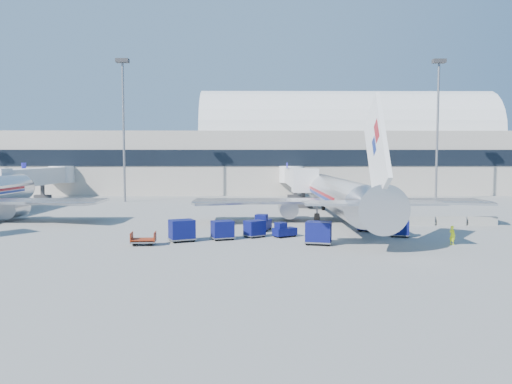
{
  "coord_description": "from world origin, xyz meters",
  "views": [
    {
      "loc": [
        0.42,
        -49.77,
        7.13
      ],
      "look_at": [
        0.85,
        6.0,
        3.23
      ],
      "focal_mm": 35.0,
      "sensor_mm": 36.0,
      "label": 1
    }
  ],
  "objects_px": {
    "jetbridge_near": "(296,177)",
    "mast_west": "(123,109)",
    "tug_right": "(369,225)",
    "mast_east": "(438,109)",
    "barrier_far": "(482,221)",
    "cart_train_b": "(222,230)",
    "ramp_worker": "(452,235)",
    "cart_open_red": "(144,241)",
    "barrier_near": "(420,221)",
    "tug_lead": "(284,230)",
    "cart_solo_near": "(319,232)",
    "airliner_main": "(340,196)",
    "jetbridge_mid": "(36,177)",
    "cart_train_a": "(255,228)",
    "tug_left": "(262,223)",
    "cart_train_c": "(182,230)",
    "barrier_mid": "(451,221)",
    "cart_solo_far": "(400,228)"
  },
  "relations": [
    {
      "from": "jetbridge_near",
      "to": "jetbridge_mid",
      "type": "bearing_deg",
      "value": 180.0
    },
    {
      "from": "barrier_near",
      "to": "cart_solo_far",
      "type": "xyz_separation_m",
      "value": [
        -4.3,
        -7.54,
        0.33
      ]
    },
    {
      "from": "barrier_mid",
      "to": "cart_solo_far",
      "type": "height_order",
      "value": "cart_solo_far"
    },
    {
      "from": "cart_open_red",
      "to": "barrier_near",
      "type": "bearing_deg",
      "value": 19.61
    },
    {
      "from": "cart_solo_far",
      "to": "cart_open_red",
      "type": "bearing_deg",
      "value": -152.03
    },
    {
      "from": "cart_train_a",
      "to": "mast_east",
      "type": "bearing_deg",
      "value": 14.59
    },
    {
      "from": "cart_solo_near",
      "to": "cart_open_red",
      "type": "height_order",
      "value": "cart_solo_near"
    },
    {
      "from": "cart_train_b",
      "to": "ramp_worker",
      "type": "bearing_deg",
      "value": -28.41
    },
    {
      "from": "tug_left",
      "to": "barrier_far",
      "type": "bearing_deg",
      "value": -65.89
    },
    {
      "from": "jetbridge_near",
      "to": "tug_right",
      "type": "height_order",
      "value": "jetbridge_near"
    },
    {
      "from": "airliner_main",
      "to": "barrier_far",
      "type": "xyz_separation_m",
      "value": [
        14.6,
        -2.51,
        -2.48
      ]
    },
    {
      "from": "cart_train_a",
      "to": "tug_left",
      "type": "bearing_deg",
      "value": 43.05
    },
    {
      "from": "barrier_mid",
      "to": "cart_solo_near",
      "type": "bearing_deg",
      "value": -143.36
    },
    {
      "from": "tug_left",
      "to": "cart_solo_near",
      "type": "xyz_separation_m",
      "value": [
        4.43,
        -7.78,
        0.25
      ]
    },
    {
      "from": "barrier_near",
      "to": "mast_east",
      "type": "bearing_deg",
      "value": 66.8
    },
    {
      "from": "tug_left",
      "to": "ramp_worker",
      "type": "xyz_separation_m",
      "value": [
        15.34,
        -7.9,
        0.03
      ]
    },
    {
      "from": "cart_train_b",
      "to": "cart_train_c",
      "type": "distance_m",
      "value": 3.5
    },
    {
      "from": "cart_train_a",
      "to": "cart_solo_near",
      "type": "height_order",
      "value": "cart_solo_near"
    },
    {
      "from": "mast_east",
      "to": "cart_train_b",
      "type": "xyz_separation_m",
      "value": [
        -32.15,
        -37.01,
        -13.91
      ]
    },
    {
      "from": "jetbridge_mid",
      "to": "cart_solo_near",
      "type": "bearing_deg",
      "value": -45.04
    },
    {
      "from": "jetbridge_mid",
      "to": "cart_open_red",
      "type": "height_order",
      "value": "jetbridge_mid"
    },
    {
      "from": "mast_east",
      "to": "cart_open_red",
      "type": "bearing_deg",
      "value": -134.03
    },
    {
      "from": "jetbridge_near",
      "to": "mast_west",
      "type": "xyz_separation_m",
      "value": [
        -27.6,
        -0.81,
        10.86
      ]
    },
    {
      "from": "airliner_main",
      "to": "cart_train_a",
      "type": "height_order",
      "value": "airliner_main"
    },
    {
      "from": "tug_lead",
      "to": "tug_right",
      "type": "height_order",
      "value": "tug_right"
    },
    {
      "from": "cart_train_b",
      "to": "cart_train_a",
      "type": "bearing_deg",
      "value": 4.76
    },
    {
      "from": "tug_lead",
      "to": "cart_solo_near",
      "type": "relative_size",
      "value": 0.93
    },
    {
      "from": "airliner_main",
      "to": "tug_right",
      "type": "height_order",
      "value": "airliner_main"
    },
    {
      "from": "tug_lead",
      "to": "cart_train_c",
      "type": "relative_size",
      "value": 0.89
    },
    {
      "from": "jetbridge_near",
      "to": "tug_left",
      "type": "height_order",
      "value": "jetbridge_near"
    },
    {
      "from": "jetbridge_mid",
      "to": "barrier_far",
      "type": "relative_size",
      "value": 9.17
    },
    {
      "from": "mast_west",
      "to": "ramp_worker",
      "type": "bearing_deg",
      "value": -47.15
    },
    {
      "from": "tug_left",
      "to": "cart_train_c",
      "type": "distance_m",
      "value": 9.31
    },
    {
      "from": "tug_left",
      "to": "ramp_worker",
      "type": "height_order",
      "value": "tug_left"
    },
    {
      "from": "barrier_mid",
      "to": "cart_train_a",
      "type": "distance_m",
      "value": 22.05
    },
    {
      "from": "barrier_far",
      "to": "cart_train_c",
      "type": "xyz_separation_m",
      "value": [
        -30.13,
        -9.93,
        0.54
      ]
    },
    {
      "from": "mast_east",
      "to": "barrier_mid",
      "type": "relative_size",
      "value": 7.53
    },
    {
      "from": "barrier_far",
      "to": "ramp_worker",
      "type": "height_order",
      "value": "ramp_worker"
    },
    {
      "from": "cart_train_a",
      "to": "cart_solo_near",
      "type": "xyz_separation_m",
      "value": [
        5.21,
        -3.8,
        0.2
      ]
    },
    {
      "from": "mast_west",
      "to": "barrier_far",
      "type": "height_order",
      "value": "mast_west"
    },
    {
      "from": "mast_east",
      "to": "barrier_far",
      "type": "distance_m",
      "value": 31.92
    },
    {
      "from": "tug_left",
      "to": "cart_solo_far",
      "type": "height_order",
      "value": "tug_left"
    },
    {
      "from": "airliner_main",
      "to": "tug_right",
      "type": "xyz_separation_m",
      "value": [
        1.64,
        -6.87,
        -2.26
      ]
    },
    {
      "from": "tug_lead",
      "to": "cart_train_a",
      "type": "relative_size",
      "value": 1.07
    },
    {
      "from": "cart_train_b",
      "to": "tug_right",
      "type": "bearing_deg",
      "value": -1.95
    },
    {
      "from": "airliner_main",
      "to": "jetbridge_mid",
      "type": "xyz_separation_m",
      "value": [
        -44.4,
        26.3,
        1.0
      ]
    },
    {
      "from": "cart_train_a",
      "to": "cart_solo_near",
      "type": "bearing_deg",
      "value": -72.09
    },
    {
      "from": "jetbridge_mid",
      "to": "mast_west",
      "type": "relative_size",
      "value": 1.22
    },
    {
      "from": "mast_east",
      "to": "ramp_worker",
      "type": "xyz_separation_m",
      "value": [
        -13.25,
        -39.62,
        -14.01
      ]
    },
    {
      "from": "mast_east",
      "to": "cart_solo_near",
      "type": "height_order",
      "value": "mast_east"
    }
  ]
}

